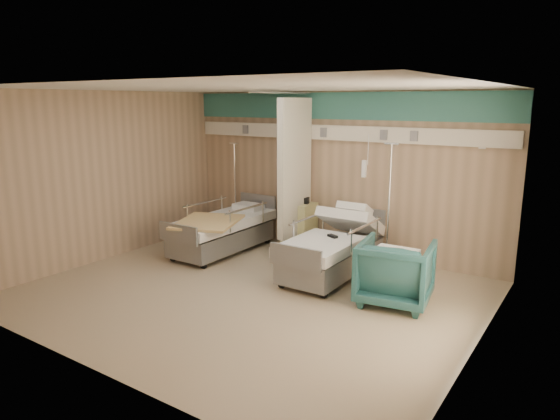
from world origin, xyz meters
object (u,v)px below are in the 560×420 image
object	(u,v)px
bed_left	(222,234)
iv_stand_right	(387,243)
bed_right	(332,255)
iv_stand_left	(236,217)
visitor_armchair	(395,272)
bedside_cabinet	(299,226)

from	to	relation	value
bed_left	iv_stand_right	xyz separation A→B (m)	(2.76, 0.81, 0.10)
bed_right	iv_stand_left	size ratio (longest dim) A/B	1.17
bed_right	iv_stand_left	distance (m)	2.85
bed_right	visitor_armchair	world-z (taller)	visitor_armchair
visitor_armchair	iv_stand_right	distance (m)	1.46
visitor_armchair	iv_stand_right	world-z (taller)	iv_stand_right
bed_left	iv_stand_left	xyz separation A→B (m)	(-0.48, 0.97, 0.06)
bed_right	iv_stand_right	xyz separation A→B (m)	(0.56, 0.81, 0.10)
bed_right	bed_left	size ratio (longest dim) A/B	1.00
bed_right	visitor_armchair	bearing A→B (deg)	-22.64
bedside_cabinet	iv_stand_left	size ratio (longest dim) A/B	0.46
visitor_armchair	iv_stand_left	distance (m)	4.15
bed_left	iv_stand_left	size ratio (longest dim) A/B	1.17
bed_left	visitor_armchair	distance (m)	3.44
bed_right	iv_stand_right	size ratio (longest dim) A/B	1.08
bedside_cabinet	iv_stand_right	distance (m)	1.71
bedside_cabinet	visitor_armchair	world-z (taller)	visitor_armchair
iv_stand_right	bed_right	bearing A→B (deg)	-124.54
iv_stand_left	bedside_cabinet	bearing A→B (deg)	-2.72
bed_right	iv_stand_right	bearing A→B (deg)	55.46
bedside_cabinet	visitor_armchair	bearing A→B (deg)	-30.80
iv_stand_left	iv_stand_right	bearing A→B (deg)	-2.88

